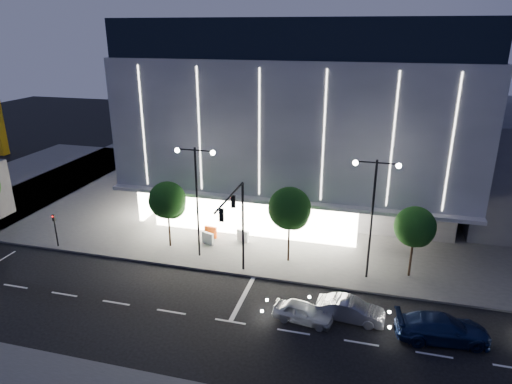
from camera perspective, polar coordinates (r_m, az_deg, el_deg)
The scene contains 16 objects.
ground at distance 31.33m, azimuth -5.94°, elevation -13.71°, with size 160.00×160.00×0.00m, color black.
sidewalk_museum at distance 51.47m, azimuth 8.78°, elevation 0.08°, with size 70.00×40.00×0.15m, color #474747.
museum at distance 47.75m, azimuth 6.68°, elevation 10.07°, with size 30.00×25.80×18.00m.
traffic_mast at distance 31.44m, azimuth -2.42°, elevation -3.08°, with size 0.33×5.89×7.07m.
street_lamp_west at distance 34.74m, azimuth -7.45°, elevation 0.67°, with size 3.16×0.36×9.00m.
street_lamp_east at distance 32.32m, azimuth 14.44°, elevation -1.29°, with size 3.16×0.36×9.00m.
ped_signal_far at distance 40.94m, azimuth -23.81°, elevation -4.02°, with size 0.22×0.24×3.00m.
tree_left at distance 37.43m, azimuth -10.96°, elevation -1.24°, with size 3.02×3.02×5.72m.
tree_mid at distance 34.34m, azimuth 4.26°, elevation -2.34°, with size 3.25×3.25×6.15m.
tree_right at distance 34.20m, azimuth 19.26°, elevation -4.37°, with size 2.91×2.91×5.51m.
car_lead at distance 29.40m, azimuth 5.90°, elevation -14.69°, with size 1.52×3.78×1.29m, color #B8BCC1.
car_second at distance 29.92m, azimuth 11.70°, elevation -14.24°, with size 1.48×4.24×1.40m, color #98999F.
car_third at distance 29.76m, azimuth 22.28°, elevation -15.49°, with size 2.18×5.37×1.56m, color #14224B.
barrier_a at distance 39.70m, azimuth -5.68°, elevation -5.01°, with size 1.10×0.25×1.00m, color #E54A0C.
barrier_b at distance 38.63m, azimuth -6.04°, elevation -5.75°, with size 1.10×0.25×1.00m, color silver.
barrier_d at distance 38.84m, azimuth -1.65°, elevation -5.50°, with size 1.10×0.25×1.00m, color white.
Camera 1 is at (9.73, -24.28, 17.25)m, focal length 32.00 mm.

